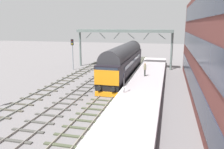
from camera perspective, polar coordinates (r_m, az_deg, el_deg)
The scene contains 10 objects.
ground_plane at distance 25.07m, azimuth -0.62°, elevation -4.72°, with size 140.00×140.00×0.00m, color slate.
track_main at distance 25.06m, azimuth -0.62°, elevation -4.60°, with size 2.50×60.00×0.15m.
track_adjacent_west at distance 26.04m, azimuth -7.59°, elevation -4.05°, with size 2.50×60.00×0.15m.
track_adjacent_far_west at distance 27.66m, azimuth -15.04°, elevation -3.39°, with size 2.50×60.00×0.15m.
station_platform at distance 24.30m, azimuth 7.63°, elevation -4.15°, with size 4.00×44.00×1.01m.
diesel_locomotive at distance 31.97m, azimuth 2.93°, elevation 3.56°, with size 2.74×18.48×4.68m.
signal_post_far at distance 38.19m, azimuth -9.83°, elevation 5.94°, with size 0.44×0.22×5.06m.
platform_number_sign at distance 21.58m, azimuth 3.00°, elevation -1.34°, with size 0.10×0.44×1.87m.
waiting_passenger at distance 28.95m, azimuth 8.23°, elevation 1.53°, with size 0.39×0.50×1.64m.
overhead_footbridge at distance 39.36m, azimuth 2.99°, elevation 10.41°, with size 16.41×2.00×6.59m.
Camera 1 is at (6.10, -23.19, 7.35)m, focal length 36.59 mm.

